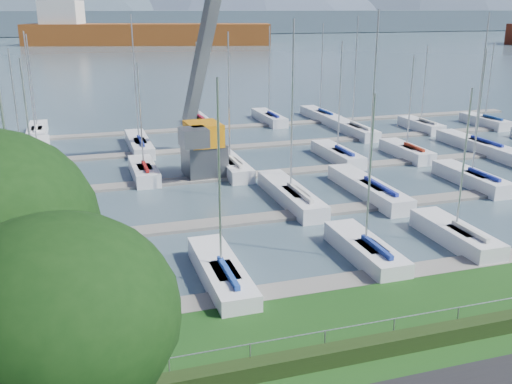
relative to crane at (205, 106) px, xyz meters
name	(u,v)px	position (x,y,z in m)	size (l,w,h in m)	color
water	(92,40)	(-0.74, 231.68, -5.73)	(800.00, 540.00, 0.20)	#485D69
hedge	(352,351)	(-0.74, -28.72, -4.98)	(80.00, 0.70, 0.70)	#1E3011
fence	(349,327)	(-0.74, -28.32, -4.13)	(0.04, 0.04, 80.00)	#979AA0
foothill	(87,22)	(-0.74, 301.68, 0.67)	(900.00, 80.00, 12.00)	#445563
docks	(204,179)	(-0.74, -2.32, -5.55)	(90.00, 41.60, 0.25)	slate
crane	(205,106)	(0.00, 0.00, 0.00)	(5.83, 13.23, 22.35)	#4F5155
cargo_ship_mid	(138,34)	(14.64, 184.24, -1.72)	(94.09, 41.38, 21.50)	brown
sailboat_fleet	(181,105)	(-1.86, 0.63, 0.12)	(75.91, 49.36, 13.48)	navy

